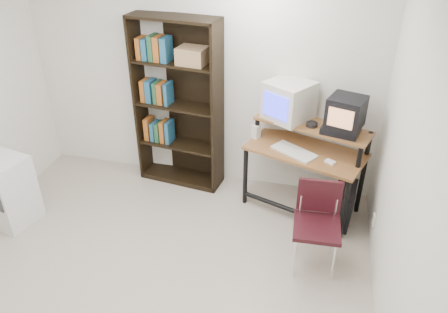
% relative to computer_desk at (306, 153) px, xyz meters
% --- Properties ---
extents(floor, '(4.00, 4.00, 0.01)m').
position_rel_computer_desk_xyz_m(floor, '(-1.26, -1.62, -0.69)').
color(floor, '#B1A493').
rests_on(floor, ground).
extents(back_wall, '(4.00, 0.01, 2.60)m').
position_rel_computer_desk_xyz_m(back_wall, '(-1.26, 0.38, 0.61)').
color(back_wall, silver).
rests_on(back_wall, floor).
extents(right_wall, '(0.01, 4.00, 2.60)m').
position_rel_computer_desk_xyz_m(right_wall, '(0.74, -1.62, 0.61)').
color(right_wall, silver).
rests_on(right_wall, floor).
extents(computer_desk, '(1.34, 0.97, 0.98)m').
position_rel_computer_desk_xyz_m(computer_desk, '(0.00, 0.00, 0.00)').
color(computer_desk, brown).
rests_on(computer_desk, floor).
extents(crt_monitor, '(0.59, 0.59, 0.41)m').
position_rel_computer_desk_xyz_m(crt_monitor, '(-0.24, 0.21, 0.48)').
color(crt_monitor, beige).
rests_on(crt_monitor, computer_desk).
extents(vcr, '(0.41, 0.34, 0.08)m').
position_rel_computer_desk_xyz_m(vcr, '(0.31, -0.03, 0.32)').
color(vcr, black).
rests_on(vcr, computer_desk).
extents(crt_tv, '(0.41, 0.41, 0.31)m').
position_rel_computer_desk_xyz_m(crt_tv, '(0.34, -0.02, 0.52)').
color(crt_tv, black).
rests_on(crt_tv, vcr).
extents(cd_spindle, '(0.16, 0.16, 0.05)m').
position_rel_computer_desk_xyz_m(cd_spindle, '(0.03, 0.05, 0.31)').
color(cd_spindle, '#26262B').
rests_on(cd_spindle, computer_desk).
extents(keyboard, '(0.51, 0.43, 0.03)m').
position_rel_computer_desk_xyz_m(keyboard, '(-0.12, -0.10, 0.05)').
color(keyboard, beige).
rests_on(keyboard, computer_desk).
extents(mousepad, '(0.25, 0.22, 0.01)m').
position_rel_computer_desk_xyz_m(mousepad, '(0.25, -0.21, 0.03)').
color(mousepad, black).
rests_on(mousepad, computer_desk).
extents(mouse, '(0.12, 0.10, 0.03)m').
position_rel_computer_desk_xyz_m(mouse, '(0.25, -0.22, 0.05)').
color(mouse, white).
rests_on(mouse, mousepad).
extents(desk_speaker, '(0.11, 0.11, 0.17)m').
position_rel_computer_desk_xyz_m(desk_speaker, '(-0.56, 0.12, 0.12)').
color(desk_speaker, beige).
rests_on(desk_speaker, computer_desk).
extents(pc_tower, '(0.27, 0.48, 0.42)m').
position_rel_computer_desk_xyz_m(pc_tower, '(0.45, -0.17, -0.48)').
color(pc_tower, black).
rests_on(pc_tower, floor).
extents(school_chair, '(0.44, 0.44, 0.84)m').
position_rel_computer_desk_xyz_m(school_chair, '(0.19, -0.84, -0.17)').
color(school_chair, black).
rests_on(school_chair, floor).
extents(bookshelf, '(1.02, 0.45, 1.98)m').
position_rel_computer_desk_xyz_m(bookshelf, '(-1.48, 0.24, 0.32)').
color(bookshelf, black).
rests_on(bookshelf, floor).
extents(mini_fridge, '(0.52, 0.53, 0.75)m').
position_rel_computer_desk_xyz_m(mini_fridge, '(-2.98, -0.99, -0.32)').
color(mini_fridge, silver).
rests_on(mini_fridge, floor).
extents(wall_outlet, '(0.02, 0.08, 0.12)m').
position_rel_computer_desk_xyz_m(wall_outlet, '(0.73, -0.47, -0.39)').
color(wall_outlet, beige).
rests_on(wall_outlet, right_wall).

